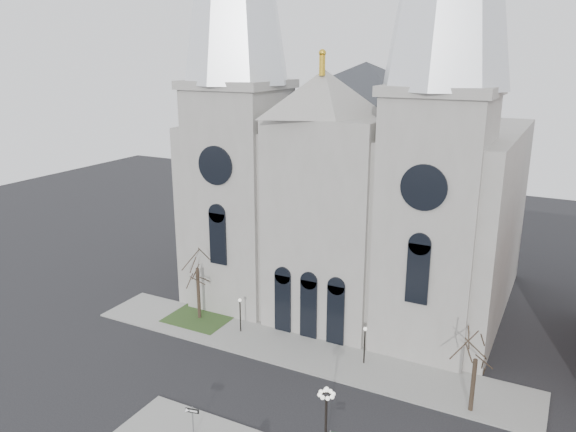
% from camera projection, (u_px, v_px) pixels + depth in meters
% --- Properties ---
extents(ground, '(160.00, 160.00, 0.00)m').
position_uv_depth(ground, '(226.00, 421.00, 39.26)').
color(ground, black).
rests_on(ground, ground).
extents(sidewalk_far, '(40.00, 6.00, 0.14)m').
position_uv_depth(sidewalk_far, '(296.00, 349.00, 48.61)').
color(sidewalk_far, gray).
rests_on(sidewalk_far, ground).
extents(grass_patch, '(6.00, 5.00, 0.18)m').
position_uv_depth(grass_patch, '(200.00, 318.00, 54.34)').
color(grass_patch, '#2D4A20').
rests_on(grass_patch, ground).
extents(cathedral, '(33.00, 26.66, 54.00)m').
position_uv_depth(cathedral, '(353.00, 122.00, 53.62)').
color(cathedral, gray).
rests_on(cathedral, ground).
extents(tree_left, '(3.20, 3.20, 7.50)m').
position_uv_depth(tree_left, '(197.00, 265.00, 52.82)').
color(tree_left, black).
rests_on(tree_left, ground).
extents(tree_right, '(3.20, 3.20, 6.00)m').
position_uv_depth(tree_right, '(476.00, 356.00, 39.03)').
color(tree_right, black).
rests_on(tree_right, ground).
extents(ped_lamp_left, '(0.32, 0.32, 3.26)m').
position_uv_depth(ped_lamp_left, '(240.00, 309.00, 51.08)').
color(ped_lamp_left, black).
rests_on(ped_lamp_left, sidewalk_far).
extents(ped_lamp_right, '(0.32, 0.32, 3.26)m').
position_uv_depth(ped_lamp_right, '(365.00, 339.00, 45.75)').
color(ped_lamp_right, black).
rests_on(ped_lamp_right, sidewalk_far).
extents(globe_lamp, '(1.32, 1.32, 5.19)m').
position_uv_depth(globe_lamp, '(326.00, 415.00, 34.42)').
color(globe_lamp, black).
rests_on(globe_lamp, sidewalk_near).
extents(one_way_sign, '(0.97, 0.25, 2.24)m').
position_uv_depth(one_way_sign, '(193.00, 416.00, 37.05)').
color(one_way_sign, slate).
rests_on(one_way_sign, sidewalk_near).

